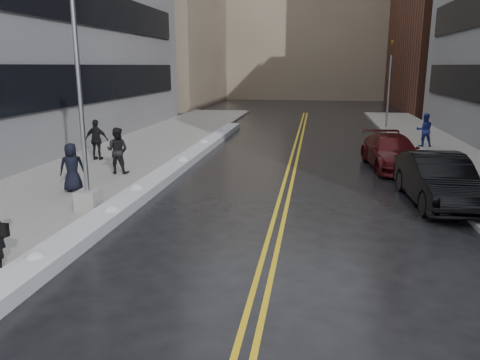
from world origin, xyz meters
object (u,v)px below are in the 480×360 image
at_px(fire_hydrant, 445,159).
at_px(pedestrian_c, 72,167).
at_px(pedestrian_d, 97,140).
at_px(traffic_signal, 389,81).
at_px(pedestrian_east, 424,130).
at_px(car_maroon, 392,152).
at_px(lamppost, 83,132).
at_px(pedestrian_b, 117,150).
at_px(car_black, 438,180).

distance_m(fire_hydrant, pedestrian_c, 15.11).
bearing_deg(pedestrian_d, traffic_signal, -137.25).
bearing_deg(pedestrian_east, car_maroon, 62.59).
distance_m(lamppost, pedestrian_b, 5.24).
relative_size(pedestrian_c, car_black, 0.34).
xyz_separation_m(pedestrian_b, car_maroon, (11.33, 3.50, -0.36)).
xyz_separation_m(pedestrian_b, pedestrian_d, (-2.10, 2.50, -0.00)).
bearing_deg(traffic_signal, fire_hydrant, -87.95).
bearing_deg(fire_hydrant, lamppost, -146.96).
distance_m(pedestrian_b, car_black, 12.12).
relative_size(pedestrian_b, pedestrian_d, 1.00).
xyz_separation_m(fire_hydrant, pedestrian_d, (-15.55, -0.59, 0.54)).
distance_m(pedestrian_b, pedestrian_c, 2.98).
bearing_deg(car_black, car_maroon, 92.33).
bearing_deg(car_maroon, pedestrian_c, -156.94).
height_order(fire_hydrant, car_black, car_black).
height_order(pedestrian_b, pedestrian_east, pedestrian_b).
distance_m(traffic_signal, pedestrian_east, 8.59).
relative_size(traffic_signal, car_black, 1.20).
height_order(lamppost, car_maroon, lamppost).
relative_size(pedestrian_c, car_maroon, 0.34).
distance_m(car_black, car_maroon, 5.57).
distance_m(fire_hydrant, car_black, 5.35).
relative_size(lamppost, pedestrian_d, 4.05).
bearing_deg(lamppost, pedestrian_c, 128.34).
height_order(pedestrian_east, car_maroon, pedestrian_east).
bearing_deg(car_black, pedestrian_east, 76.31).
xyz_separation_m(pedestrian_east, car_maroon, (-2.47, -5.37, -0.32)).
height_order(pedestrian_east, car_black, pedestrian_east).
xyz_separation_m(pedestrian_c, pedestrian_east, (14.18, 11.83, 0.04)).
distance_m(pedestrian_c, car_maroon, 13.38).
distance_m(pedestrian_east, car_black, 11.06).
bearing_deg(traffic_signal, car_maroon, -96.82).
xyz_separation_m(pedestrian_c, pedestrian_d, (-1.71, 5.45, 0.08)).
distance_m(pedestrian_b, car_maroon, 11.86).
bearing_deg(pedestrian_c, traffic_signal, -150.53).
xyz_separation_m(lamppost, pedestrian_c, (-1.54, 1.95, -1.53)).
distance_m(fire_hydrant, traffic_signal, 14.30).
bearing_deg(lamppost, traffic_signal, 61.79).
relative_size(fire_hydrant, pedestrian_c, 0.43).
relative_size(fire_hydrant, pedestrian_east, 0.41).
bearing_deg(car_black, fire_hydrant, 69.58).
bearing_deg(lamppost, car_black, 14.90).
relative_size(lamppost, fire_hydrant, 10.45).
distance_m(traffic_signal, pedestrian_b, 21.57).
distance_m(lamppost, car_maroon, 13.32).
height_order(traffic_signal, pedestrian_c, traffic_signal).
xyz_separation_m(pedestrian_b, pedestrian_east, (13.79, 8.87, -0.05)).
xyz_separation_m(car_black, car_maroon, (-0.62, 5.54, -0.10)).
height_order(fire_hydrant, pedestrian_east, pedestrian_east).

